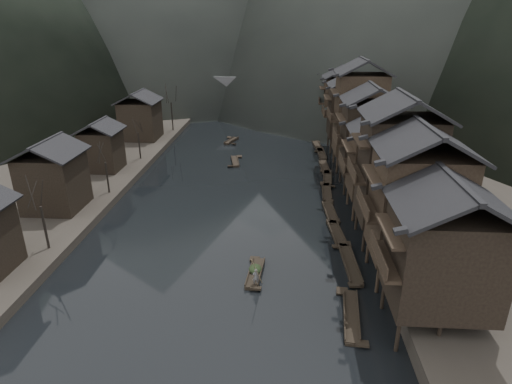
{
  "coord_description": "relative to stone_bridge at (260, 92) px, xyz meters",
  "views": [
    {
      "loc": [
        5.89,
        -34.72,
        21.69
      ],
      "look_at": [
        2.84,
        12.58,
        2.5
      ],
      "focal_mm": 30.0,
      "sensor_mm": 36.0,
      "label": 1
    }
  ],
  "objects": [
    {
      "name": "midriver_boats",
      "position": [
        -1.38,
        -25.84,
        -4.91
      ],
      "size": [
        8.62,
        36.26,
        0.45
      ],
      "color": "black",
      "rests_on": "water"
    },
    {
      "name": "right_bank",
      "position": [
        35.0,
        -32.0,
        -4.21
      ],
      "size": [
        40.0,
        200.0,
        1.8
      ],
      "primitive_type": "cube",
      "color": "#2D2823",
      "rests_on": "ground"
    },
    {
      "name": "stilt_houses",
      "position": [
        17.28,
        -52.5,
        3.73
      ],
      "size": [
        9.0,
        67.6,
        16.73
      ],
      "color": "black",
      "rests_on": "ground"
    },
    {
      "name": "moored_sampans",
      "position": [
        12.18,
        -54.04,
        -4.91
      ],
      "size": [
        2.72,
        55.45,
        0.47
      ],
      "color": "black",
      "rests_on": "water"
    },
    {
      "name": "cargo_heap",
      "position": [
        3.66,
        -73.17,
        -4.31
      ],
      "size": [
        1.2,
        1.57,
        0.72
      ],
      "primitive_type": "ellipsoid",
      "color": "black",
      "rests_on": "hero_sampan"
    },
    {
      "name": "left_bank",
      "position": [
        -35.0,
        -32.0,
        -4.51
      ],
      "size": [
        40.0,
        200.0,
        1.2
      ],
      "primitive_type": "cube",
      "color": "#2D2823",
      "rests_on": "ground"
    },
    {
      "name": "stone_bridge",
      "position": [
        0.0,
        0.0,
        0.0
      ],
      "size": [
        40.0,
        6.0,
        9.0
      ],
      "color": "#4C4C4F",
      "rests_on": "ground"
    },
    {
      "name": "water",
      "position": [
        0.0,
        -72.0,
        -5.11
      ],
      "size": [
        300.0,
        300.0,
        0.0
      ],
      "primitive_type": "plane",
      "color": "black",
      "rests_on": "ground"
    },
    {
      "name": "bare_trees",
      "position": [
        -17.0,
        -50.34,
        1.14
      ],
      "size": [
        3.95,
        62.95,
        7.91
      ],
      "color": "black",
      "rests_on": "left_bank"
    },
    {
      "name": "left_houses",
      "position": [
        -20.5,
        -51.88,
        0.55
      ],
      "size": [
        8.1,
        53.2,
        8.73
      ],
      "color": "black",
      "rests_on": "left_bank"
    },
    {
      "name": "hero_sampan",
      "position": [
        3.68,
        -73.42,
        -4.91
      ],
      "size": [
        1.57,
        5.49,
        0.44
      ],
      "color": "black",
      "rests_on": "water"
    },
    {
      "name": "bamboo_pole",
      "position": [
        4.04,
        -75.32,
        -1.08
      ],
      "size": [
        1.07,
        1.93,
        3.95
      ],
      "primitive_type": "cylinder",
      "rotation": [
        0.49,
        0.0,
        -0.49
      ],
      "color": "#8C7A51",
      "rests_on": "boatman"
    },
    {
      "name": "boatman",
      "position": [
        3.84,
        -75.32,
        -3.86
      ],
      "size": [
        0.6,
        0.4,
        1.61
      ],
      "primitive_type": "imported",
      "rotation": [
        0.0,
        0.0,
        3.17
      ],
      "color": "slate",
      "rests_on": "hero_sampan"
    }
  ]
}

